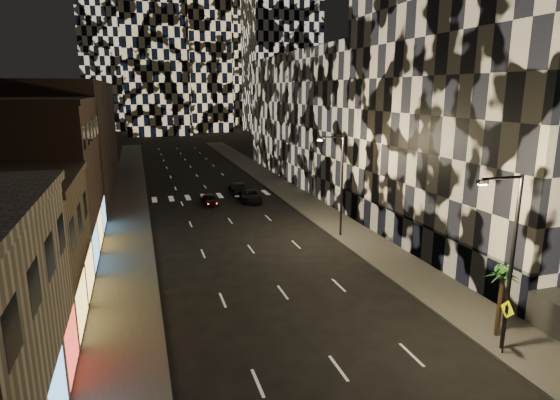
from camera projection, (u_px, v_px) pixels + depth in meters
sidewalk_left at (129, 201)px, 55.86m from camera, size 4.00×120.00×0.15m
sidewalk_right at (288, 191)px, 61.54m from camera, size 4.00×120.00×0.15m
curb_left at (147, 200)px, 56.46m from camera, size 0.20×120.00×0.15m
curb_right at (272, 192)px, 60.94m from camera, size 0.20×120.00×0.15m
retail_brown at (29, 180)px, 37.15m from camera, size 10.00×15.00×12.00m
retail_filler_left at (70, 137)px, 61.59m from camera, size 10.00×40.00×14.00m
midrise_right at (500, 115)px, 38.12m from camera, size 16.00×25.00×22.00m
midrise_base at (410, 235)px, 38.12m from camera, size 0.60×25.00×3.00m
midrise_filler_right at (338, 118)px, 68.84m from camera, size 16.00×40.00×18.00m
streetlight_near at (509, 252)px, 22.62m from camera, size 2.55×0.25×9.00m
streetlight_far at (340, 179)px, 41.24m from camera, size 2.55×0.25×9.00m
car_dark_midlane at (210, 199)px, 54.08m from camera, size 1.63×3.77×1.27m
car_dark_oncoming at (238, 188)px, 60.14m from camera, size 2.24×5.06×1.44m
car_dark_rightlane at (251, 196)px, 55.63m from camera, size 2.81×5.16×1.37m
ped_sign at (506, 317)px, 22.99m from camera, size 0.14×0.94×2.84m
palm_tree at (503, 278)px, 24.42m from camera, size 2.01×1.97×3.94m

